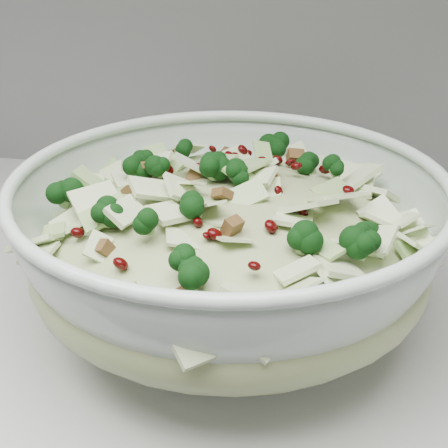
# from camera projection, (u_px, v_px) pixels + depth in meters

# --- Properties ---
(mixing_bowl) EXTENTS (0.41, 0.41, 0.15)m
(mixing_bowl) POSITION_uv_depth(u_px,v_px,m) (230.00, 249.00, 0.56)
(mixing_bowl) COLOR silver
(mixing_bowl) RESTS_ON counter
(salad) EXTENTS (0.43, 0.43, 0.15)m
(salad) POSITION_uv_depth(u_px,v_px,m) (230.00, 225.00, 0.55)
(salad) COLOR #A0AC76
(salad) RESTS_ON mixing_bowl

